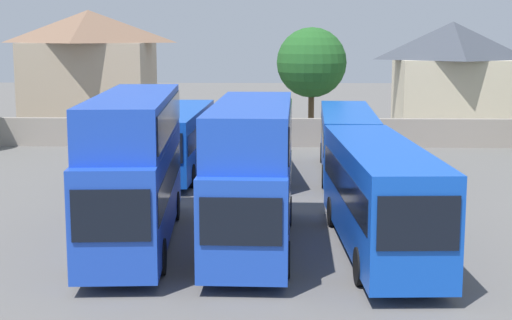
% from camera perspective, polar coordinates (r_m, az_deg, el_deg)
% --- Properties ---
extents(ground, '(140.00, 140.00, 0.00)m').
position_cam_1_polar(ground, '(43.98, 0.51, -0.07)').
color(ground, '#605E5B').
extents(depot_boundary_wall, '(56.00, 0.50, 1.80)m').
position_cam_1_polar(depot_boundary_wall, '(49.51, 0.62, 2.02)').
color(depot_boundary_wall, gray).
rests_on(depot_boundary_wall, ground).
extents(bus_1, '(3.14, 11.42, 5.10)m').
position_cam_1_polar(bus_1, '(26.63, -8.84, -0.06)').
color(bus_1, blue).
rests_on(bus_1, ground).
extents(bus_2, '(2.81, 10.40, 4.86)m').
position_cam_1_polar(bus_2, '(25.85, -0.29, -0.52)').
color(bus_2, blue).
rests_on(bus_2, ground).
extents(bus_3, '(2.92, 11.35, 3.55)m').
position_cam_1_polar(bus_3, '(25.78, 9.00, -2.28)').
color(bus_3, blue).
rests_on(bus_3, ground).
extents(bus_4, '(2.86, 11.95, 3.29)m').
position_cam_1_polar(bus_4, '(40.03, -5.79, 1.69)').
color(bus_4, blue).
rests_on(bus_4, ground).
extents(bus_5, '(3.35, 10.99, 3.45)m').
position_cam_1_polar(bus_5, '(39.47, -0.16, 1.75)').
color(bus_5, blue).
rests_on(bus_5, ground).
extents(bus_6, '(3.07, 11.88, 3.26)m').
position_cam_1_polar(bus_6, '(39.80, 6.69, 1.60)').
color(bus_6, blue).
rests_on(bus_6, ground).
extents(house_terrace_left, '(9.25, 7.90, 8.81)m').
position_cam_1_polar(house_terrace_left, '(59.41, -12.04, 6.50)').
color(house_terrace_left, tan).
rests_on(house_terrace_left, ground).
extents(house_terrace_centre, '(8.16, 6.36, 7.96)m').
position_cam_1_polar(house_terrace_centre, '(59.08, 14.07, 6.01)').
color(house_terrace_centre, beige).
rests_on(house_terrace_centre, ground).
extents(tree_right_of_lot, '(4.60, 4.60, 7.52)m').
position_cam_1_polar(tree_right_of_lot, '(51.70, 4.09, 7.10)').
color(tree_right_of_lot, brown).
rests_on(tree_right_of_lot, ground).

